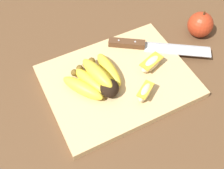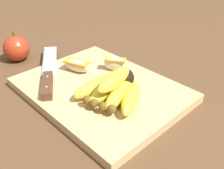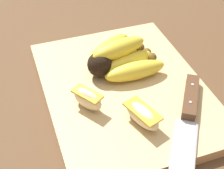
{
  "view_description": "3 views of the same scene",
  "coord_description": "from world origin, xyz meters",
  "px_view_note": "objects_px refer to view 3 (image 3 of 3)",
  "views": [
    {
      "loc": [
        0.23,
        0.39,
        0.6
      ],
      "look_at": [
        0.04,
        0.03,
        0.04
      ],
      "focal_mm": 45.73,
      "sensor_mm": 36.0,
      "label": 1
    },
    {
      "loc": [
        0.39,
        -0.32,
        0.33
      ],
      "look_at": [
        0.04,
        0.02,
        0.03
      ],
      "focal_mm": 41.36,
      "sensor_mm": 36.0,
      "label": 2
    },
    {
      "loc": [
        -0.41,
        0.18,
        0.42
      ],
      "look_at": [
        0.01,
        0.04,
        0.04
      ],
      "focal_mm": 54.14,
      "sensor_mm": 36.0,
      "label": 3
    }
  ],
  "objects_px": {
    "banana_bunch": "(119,58)",
    "apple_wedge_near": "(142,115)",
    "chefs_knife": "(188,118)",
    "apple_wedge_middle": "(87,99)"
  },
  "relations": [
    {
      "from": "banana_bunch",
      "to": "chefs_knife",
      "type": "height_order",
      "value": "banana_bunch"
    },
    {
      "from": "banana_bunch",
      "to": "apple_wedge_middle",
      "type": "xyz_separation_m",
      "value": [
        -0.08,
        0.09,
        -0.0
      ]
    },
    {
      "from": "chefs_knife",
      "to": "apple_wedge_middle",
      "type": "relative_size",
      "value": 4.18
    },
    {
      "from": "banana_bunch",
      "to": "apple_wedge_near",
      "type": "distance_m",
      "value": 0.15
    },
    {
      "from": "chefs_knife",
      "to": "apple_wedge_near",
      "type": "relative_size",
      "value": 3.32
    },
    {
      "from": "banana_bunch",
      "to": "chefs_knife",
      "type": "xyz_separation_m",
      "value": [
        -0.17,
        -0.06,
        -0.02
      ]
    },
    {
      "from": "chefs_knife",
      "to": "apple_wedge_near",
      "type": "bearing_deg",
      "value": 72.53
    },
    {
      "from": "banana_bunch",
      "to": "apple_wedge_middle",
      "type": "distance_m",
      "value": 0.12
    },
    {
      "from": "chefs_knife",
      "to": "apple_wedge_middle",
      "type": "height_order",
      "value": "apple_wedge_middle"
    },
    {
      "from": "chefs_knife",
      "to": "apple_wedge_middle",
      "type": "xyz_separation_m",
      "value": [
        0.08,
        0.14,
        0.01
      ]
    }
  ]
}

